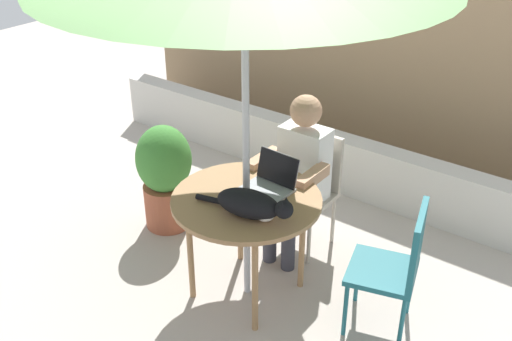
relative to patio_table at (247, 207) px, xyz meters
name	(u,v)px	position (x,y,z in m)	size (l,w,h in m)	color
ground_plane	(247,290)	(0.00, 0.00, -0.68)	(14.00, 14.00, 0.00)	#ADA399
fence_back	(408,77)	(0.00, 2.37, 0.16)	(6.00, 0.08, 1.67)	#937756
planter_wall_low	(361,169)	(0.00, 1.59, -0.43)	(5.40, 0.20, 0.49)	beige
patio_table	(247,207)	(0.00, 0.00, 0.00)	(0.95, 0.95, 0.75)	#9E754C
chair_occupied	(310,182)	(0.00, 0.76, -0.17)	(0.40, 0.40, 0.87)	#B2A899
chair_empty	(398,262)	(0.93, 0.26, -0.17)	(0.49, 0.49, 0.87)	#1E606B
person_seated	(299,169)	(0.00, 0.60, 0.00)	(0.48, 0.48, 1.21)	white
laptop	(273,178)	(0.05, 0.21, 0.13)	(0.31, 0.27, 0.21)	gray
cat	(252,205)	(0.16, -0.15, 0.15)	(0.65, 0.27, 0.17)	black
potted_plant_near_fence	(165,174)	(-1.00, 0.28, -0.22)	(0.43, 0.43, 0.85)	#9E5138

